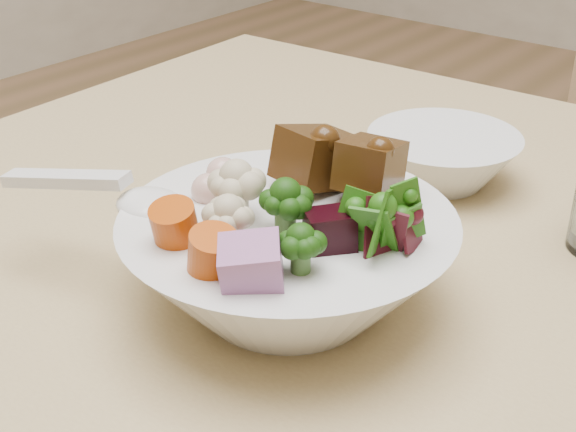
{
  "coord_description": "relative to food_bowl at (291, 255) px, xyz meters",
  "views": [
    {
      "loc": [
        0.34,
        -0.53,
        1.04
      ],
      "look_at": [
        0.02,
        -0.13,
        0.77
      ],
      "focal_mm": 50.0,
      "sensor_mm": 36.0,
      "label": 1
    }
  ],
  "objects": [
    {
      "name": "soup_spoon",
      "position": [
        -0.11,
        -0.05,
        0.03
      ],
      "size": [
        0.16,
        0.08,
        0.03
      ],
      "rotation": [
        0.0,
        0.0,
        0.28
      ],
      "color": "white",
      "rests_on": "food_bowl"
    },
    {
      "name": "food_bowl",
      "position": [
        0.0,
        0.0,
        0.0
      ],
      "size": [
        0.24,
        0.24,
        0.13
      ],
      "color": "white",
      "rests_on": "dining_table"
    },
    {
      "name": "side_bowl",
      "position": [
        -0.01,
        0.25,
        -0.02
      ],
      "size": [
        0.15,
        0.15,
        0.05
      ],
      "primitive_type": null,
      "color": "white",
      "rests_on": "dining_table"
    }
  ]
}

